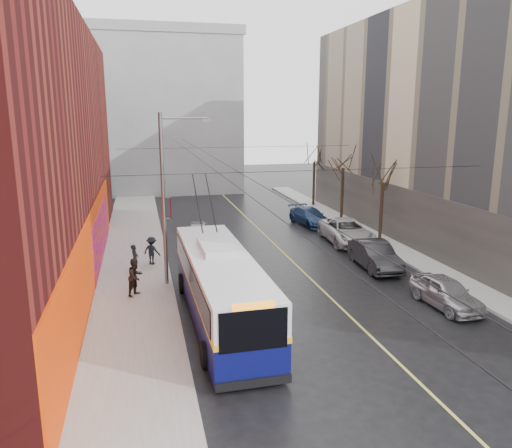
{
  "coord_description": "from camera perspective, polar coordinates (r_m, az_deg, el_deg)",
  "views": [
    {
      "loc": [
        -7.42,
        -15.45,
        8.99
      ],
      "look_at": [
        -1.48,
        9.88,
        3.15
      ],
      "focal_mm": 35.0,
      "sensor_mm": 36.0,
      "label": 1
    }
  ],
  "objects": [
    {
      "name": "puddle",
      "position": [
        18.94,
        -2.26,
        -15.67
      ],
      "size": [
        2.04,
        3.5,
        0.01
      ],
      "primitive_type": "cube",
      "color": "black",
      "rests_on": "ground"
    },
    {
      "name": "tree_far",
      "position": [
        48.48,
        6.71,
        8.02
      ],
      "size": [
        3.2,
        3.2,
        6.57
      ],
      "color": "black",
      "rests_on": "ground"
    },
    {
      "name": "streetlight_pole",
      "position": [
        25.82,
        -10.2,
        3.22
      ],
      "size": [
        2.65,
        0.6,
        9.0
      ],
      "color": "slate",
      "rests_on": "ground"
    },
    {
      "name": "pedestrian_b",
      "position": [
        25.32,
        -13.6,
        -5.89
      ],
      "size": [
        1.14,
        1.16,
        1.88
      ],
      "primitive_type": "imported",
      "rotation": [
        0.0,
        0.0,
        0.86
      ],
      "color": "black",
      "rests_on": "sidewalk_left"
    },
    {
      "name": "building_far",
      "position": [
        60.46,
        -12.14,
        12.41
      ],
      "size": [
        20.5,
        12.1,
        18.0
      ],
      "color": "gray",
      "rests_on": "ground"
    },
    {
      "name": "pigeons_flying",
      "position": [
        25.34,
        -0.39,
        9.09
      ],
      "size": [
        1.77,
        0.91,
        1.83
      ],
      "color": "slate"
    },
    {
      "name": "ground",
      "position": [
        19.35,
        11.42,
        -15.29
      ],
      "size": [
        140.0,
        140.0,
        0.0
      ],
      "primitive_type": "plane",
      "color": "black",
      "rests_on": "ground"
    },
    {
      "name": "sidewalk_left",
      "position": [
        28.87,
        -13.76,
        -5.71
      ],
      "size": [
        4.0,
        60.0,
        0.15
      ],
      "primitive_type": "cube",
      "color": "gray",
      "rests_on": "ground"
    },
    {
      "name": "tree_mid",
      "position": [
        41.98,
        9.97,
        7.36
      ],
      "size": [
        3.2,
        3.2,
        6.68
      ],
      "color": "black",
      "rests_on": "ground"
    },
    {
      "name": "parked_car_d",
      "position": [
        40.72,
        6.17,
        0.84
      ],
      "size": [
        2.68,
        5.08,
        1.4
      ],
      "primitive_type": "imported",
      "rotation": [
        0.0,
        0.0,
        0.15
      ],
      "color": "navy",
      "rests_on": "ground"
    },
    {
      "name": "catenary_wires",
      "position": [
        30.73,
        -4.04,
        7.51
      ],
      "size": [
        18.0,
        60.0,
        0.22
      ],
      "color": "black"
    },
    {
      "name": "lane_line",
      "position": [
        32.06,
        3.51,
        -3.65
      ],
      "size": [
        0.12,
        50.0,
        0.01
      ],
      "primitive_type": "cube",
      "color": "#BFB74C",
      "rests_on": "ground"
    },
    {
      "name": "building_right",
      "position": [
        38.27,
        26.87,
        9.83
      ],
      "size": [
        14.06,
        36.0,
        16.0
      ],
      "color": "#C5B28E",
      "rests_on": "ground"
    },
    {
      "name": "parked_car_c",
      "position": [
        35.59,
        10.3,
        -0.81
      ],
      "size": [
        3.11,
        6.1,
        1.65
      ],
      "primitive_type": "imported",
      "rotation": [
        0.0,
        0.0,
        -0.06
      ],
      "color": "#B9B9BB",
      "rests_on": "ground"
    },
    {
      "name": "sidewalk_right",
      "position": [
        33.21,
        17.05,
        -3.49
      ],
      "size": [
        2.0,
        60.0,
        0.15
      ],
      "primitive_type": "cube",
      "color": "gray",
      "rests_on": "ground"
    },
    {
      "name": "parked_car_a",
      "position": [
        25.28,
        20.88,
        -7.31
      ],
      "size": [
        1.9,
        4.29,
        1.44
      ],
      "primitive_type": "imported",
      "rotation": [
        0.0,
        0.0,
        0.05
      ],
      "color": "#B3B2B7",
      "rests_on": "ground"
    },
    {
      "name": "pedestrian_a",
      "position": [
        28.79,
        -13.68,
        -3.89
      ],
      "size": [
        0.53,
        0.68,
        1.63
      ],
      "primitive_type": "imported",
      "rotation": [
        0.0,
        0.0,
        1.3
      ],
      "color": "black",
      "rests_on": "sidewalk_left"
    },
    {
      "name": "parked_car_b",
      "position": [
        30.14,
        13.41,
        -3.47
      ],
      "size": [
        1.97,
        4.93,
        1.59
      ],
      "primitive_type": "imported",
      "rotation": [
        0.0,
        0.0,
        -0.06
      ],
      "color": "#262628",
      "rests_on": "ground"
    },
    {
      "name": "following_car",
      "position": [
        35.88,
        -6.69,
        -0.83
      ],
      "size": [
        2.13,
        4.13,
        1.34
      ],
      "primitive_type": "imported",
      "rotation": [
        0.0,
        0.0,
        -0.14
      ],
      "color": "#9D9DA1",
      "rests_on": "ground"
    },
    {
      "name": "pedestrian_c",
      "position": [
        30.2,
        -11.82,
        -2.99
      ],
      "size": [
        1.24,
        1.12,
        1.67
      ],
      "primitive_type": "imported",
      "rotation": [
        0.0,
        0.0,
        2.55
      ],
      "color": "black",
      "rests_on": "sidewalk_left"
    },
    {
      "name": "trolleybus",
      "position": [
        21.9,
        -4.06,
        -7.08
      ],
      "size": [
        3.02,
        12.25,
        5.77
      ],
      "rotation": [
        0.0,
        0.0,
        0.02
      ],
      "color": "#090B48",
      "rests_on": "ground"
    },
    {
      "name": "tree_near",
      "position": [
        35.71,
        14.35,
        5.81
      ],
      "size": [
        3.2,
        3.2,
        6.4
      ],
      "color": "black",
      "rests_on": "ground"
    }
  ]
}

